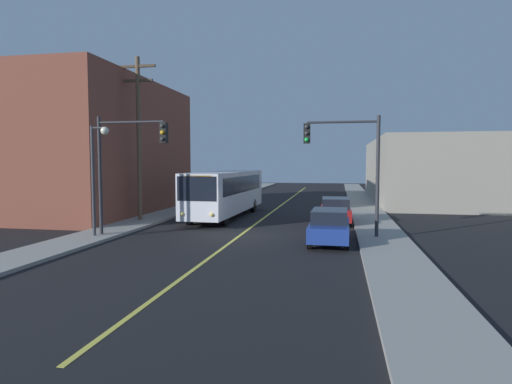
% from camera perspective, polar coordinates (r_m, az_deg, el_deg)
% --- Properties ---
extents(ground_plane, '(120.00, 120.00, 0.00)m').
position_cam_1_polar(ground_plane, '(22.89, -2.09, -5.74)').
color(ground_plane, black).
extents(sidewalk_left, '(2.50, 90.00, 0.15)m').
position_cam_1_polar(sidewalk_left, '(34.48, -10.14, -2.42)').
color(sidewalk_left, gray).
rests_on(sidewalk_left, ground).
extents(sidewalk_right, '(2.50, 90.00, 0.15)m').
position_cam_1_polar(sidewalk_right, '(32.28, 14.69, -2.92)').
color(sidewalk_right, gray).
rests_on(sidewalk_right, ground).
extents(lane_stripe_center, '(0.16, 60.00, 0.01)m').
position_cam_1_polar(lane_stripe_center, '(37.53, 3.05, -1.97)').
color(lane_stripe_center, '#D8CC4C').
rests_on(lane_stripe_center, ground).
extents(building_left_brick, '(10.00, 16.56, 9.87)m').
position_cam_1_polar(building_left_brick, '(35.38, -20.88, 5.43)').
color(building_left_brick, brown).
rests_on(building_left_brick, ground).
extents(building_right_warehouse, '(12.00, 23.84, 6.10)m').
position_cam_1_polar(building_right_warehouse, '(46.84, 22.50, 2.63)').
color(building_right_warehouse, gray).
rests_on(building_right_warehouse, ground).
extents(city_bus, '(2.87, 12.21, 3.20)m').
position_cam_1_polar(city_bus, '(30.38, -3.92, 0.09)').
color(city_bus, silver).
rests_on(city_bus, ground).
extents(parked_car_blue, '(1.89, 4.43, 1.62)m').
position_cam_1_polar(parked_car_blue, '(20.75, 9.68, -4.43)').
color(parked_car_blue, navy).
rests_on(parked_car_blue, ground).
extents(parked_car_red, '(1.94, 4.46, 1.62)m').
position_cam_1_polar(parked_car_red, '(27.62, 10.41, -2.38)').
color(parked_car_red, maroon).
rests_on(parked_car_red, ground).
extents(utility_pole_near, '(2.40, 0.28, 10.37)m').
position_cam_1_polar(utility_pole_near, '(28.89, -15.20, 7.76)').
color(utility_pole_near, brown).
rests_on(utility_pole_near, sidewalk_left).
extents(traffic_signal_left_corner, '(3.75, 0.48, 6.00)m').
position_cam_1_polar(traffic_signal_left_corner, '(22.77, -16.60, 4.93)').
color(traffic_signal_left_corner, '#2D2D33').
rests_on(traffic_signal_left_corner, sidewalk_left).
extents(traffic_signal_right_corner, '(3.75, 0.48, 6.00)m').
position_cam_1_polar(traffic_signal_right_corner, '(22.11, 11.80, 5.05)').
color(traffic_signal_right_corner, '#2D2D33').
rests_on(traffic_signal_right_corner, sidewalk_right).
extents(street_lamp_left, '(0.98, 0.40, 5.50)m').
position_cam_1_polar(street_lamp_left, '(23.04, -20.26, 3.45)').
color(street_lamp_left, '#38383D').
rests_on(street_lamp_left, sidewalk_left).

